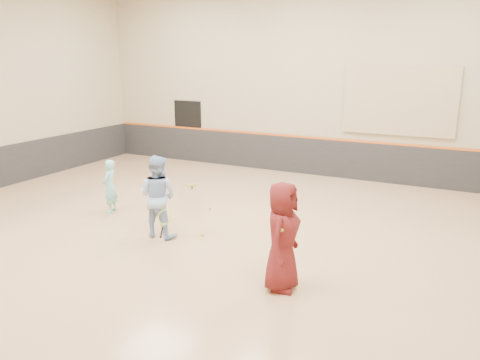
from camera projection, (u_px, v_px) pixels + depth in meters
The scene contains 13 objects.
room at pixel (215, 197), 10.06m from camera, with size 15.04×12.04×6.22m.
wainscot_back at pixel (305, 156), 15.28m from camera, with size 14.90×0.04×1.20m, color #232326.
accent_stripe at pixel (305, 137), 15.11m from camera, with size 14.90×0.03×0.06m, color #D85914.
acoustic_panel at pixel (399, 101), 13.57m from camera, with size 3.20×0.08×2.00m, color tan.
doorway at pixel (188, 131), 17.10m from camera, with size 1.10×0.05×2.20m, color black.
girl at pixel (110, 186), 11.45m from camera, with size 0.48×0.32×1.33m, color #7BD6D4.
instructor at pixel (158, 196), 9.88m from camera, with size 0.86×0.67×1.77m, color #93B3E3.
young_man at pixel (282, 236), 7.60m from camera, with size 0.90×0.58×1.83m, color #591516.
held_racket at pixel (165, 217), 9.58m from camera, with size 0.33×0.33×0.67m, color #B4D02D, non-canonical shape.
spare_racket at pixel (191, 184), 14.00m from camera, with size 0.77×0.77×0.09m, color #A3CB2C, non-canonical shape.
ball_under_racket at pixel (202, 235), 10.06m from camera, with size 0.07×0.07×0.07m, color #C1E435.
ball_in_hand at pixel (282, 230), 7.34m from camera, with size 0.07×0.07×0.07m, color #B8D531.
ball_beside_spare at pixel (210, 208), 11.82m from camera, with size 0.07×0.07×0.07m, color yellow.
Camera 1 is at (4.77, -8.38, 3.75)m, focal length 35.00 mm.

